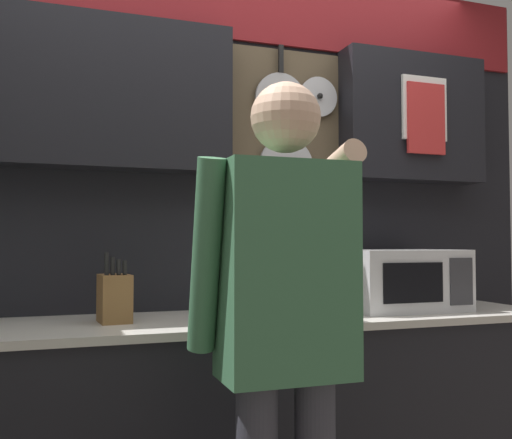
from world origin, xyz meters
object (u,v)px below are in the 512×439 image
at_px(utensil_crock, 321,292).
at_px(knife_block, 114,298).
at_px(person, 285,315).
at_px(microwave, 399,280).

bearing_deg(utensil_crock, knife_block, -179.85).
xyz_separation_m(knife_block, utensil_crock, (0.86, 0.00, -0.00)).
bearing_deg(person, microwave, 38.73).
distance_m(microwave, knife_block, 1.24).
height_order(knife_block, person, person).
bearing_deg(microwave, knife_block, 179.96).
bearing_deg(person, knife_block, 122.87).
bearing_deg(person, utensil_crock, 56.56).
xyz_separation_m(microwave, person, (-0.82, -0.65, -0.05)).
relative_size(knife_block, utensil_crock, 0.76).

